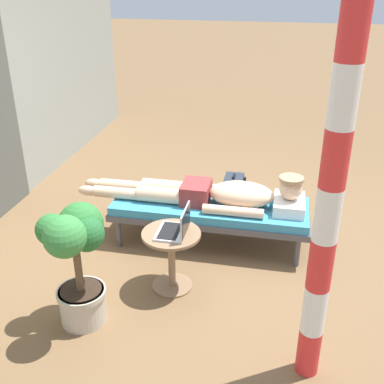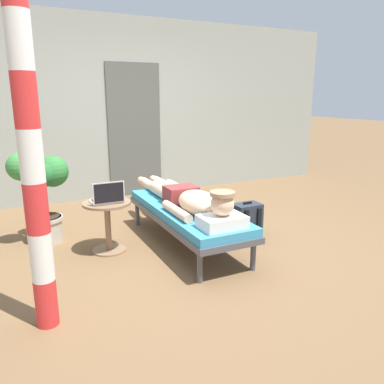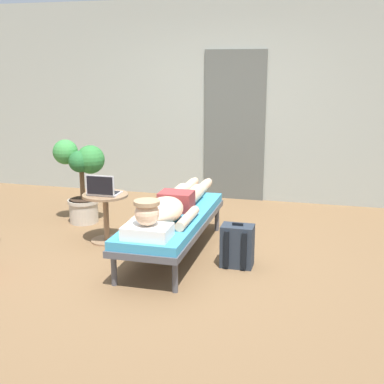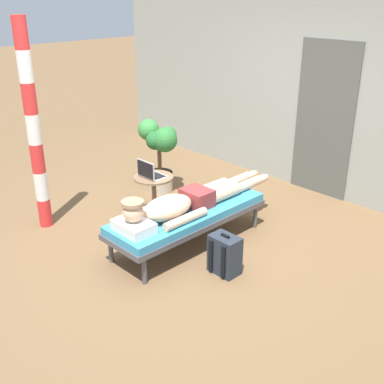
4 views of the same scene
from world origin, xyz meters
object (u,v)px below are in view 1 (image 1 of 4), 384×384
Objects in this scene: person_reclining at (217,194)px; side_table at (172,251)px; backpack at (233,194)px; lounge_chair at (210,209)px; potted_plant at (76,253)px; porch_post at (328,214)px; laptop at (177,227)px.

side_table is at bearing 162.72° from person_reclining.
lounge_chair is at bearing 168.40° from backpack.
potted_plant is 0.42× the size of porch_post.
porch_post is (-1.51, -0.85, 0.67)m from person_reclining.
side_table reaches higher than backpack.
laptop is 1.40m from porch_post.
porch_post is at bearing -124.12° from laptop.
lounge_chair is 0.84m from laptop.
lounge_chair is 1.88× the size of potted_plant.
person_reclining reaches higher than backpack.
porch_post reaches higher than potted_plant.
laptop is 0.13× the size of porch_post.
potted_plant reaches higher than backpack.
porch_post is (-2.18, -0.78, 0.99)m from backpack.
person_reclining is at bearing -31.13° from potted_plant.
person_reclining reaches higher than lounge_chair.
side_table is (-0.80, 0.19, 0.01)m from lounge_chair.
side_table is 1.55m from porch_post.
backpack is (0.67, -0.14, -0.15)m from lounge_chair.
laptop reaches higher than side_table.
porch_post is at bearing -148.71° from lounge_chair.
backpack is at bearing -23.72° from potted_plant.
lounge_chair is at bearing 90.00° from person_reclining.
backpack is (1.47, -0.32, -0.16)m from side_table.
person_reclining is at bearing -90.00° from lounge_chair.
potted_plant is 1.77m from porch_post.
porch_post reaches higher than lounge_chair.
lounge_chair is at bearing -9.57° from laptop.
backpack is at bearing -12.42° from side_table.
backpack is 2.52m from porch_post.
potted_plant is at bearing 148.87° from person_reclining.
lounge_chair is 6.06× the size of laptop.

